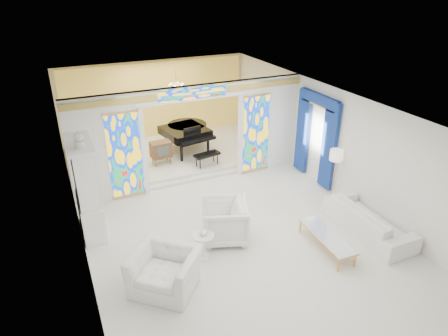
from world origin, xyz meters
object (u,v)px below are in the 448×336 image
tv_console (161,150)px  armchair_right (224,221)px  china_cabinet (87,189)px  sofa (369,220)px  armchair_left (165,271)px  grand_piano (187,131)px  coffee_table (327,236)px

tv_console → armchair_right: bearing=-90.5°
china_cabinet → sofa: china_cabinet is taller
armchair_left → grand_piano: 6.75m
china_cabinet → grand_piano: 5.13m
china_cabinet → armchair_right: bearing=-30.1°
china_cabinet → armchair_left: (1.06, -2.68, -0.75)m
armchair_left → grand_piano: grand_piano is taller
armchair_left → coffee_table: 3.77m
armchair_right → coffee_table: size_ratio=0.64×
armchair_right → sofa: size_ratio=0.44×
grand_piano → tv_console: 1.40m
china_cabinet → armchair_left: size_ratio=2.13×
coffee_table → tv_console: bearing=111.4°
coffee_table → armchair_right: bearing=146.2°
china_cabinet → tv_console: 3.80m
armchair_left → sofa: armchair_left is taller
armchair_left → sofa: size_ratio=0.53×
china_cabinet → grand_piano: size_ratio=0.98×
coffee_table → armchair_left: bearing=175.6°
grand_piano → tv_console: (-1.16, -0.75, -0.21)m
tv_console → china_cabinet: bearing=-137.1°
china_cabinet → armchair_right: size_ratio=2.54×
sofa → tv_console: bearing=33.5°
armchair_right → tv_console: bearing=-156.4°
sofa → grand_piano: grand_piano is taller
sofa → tv_console: (-3.59, 5.59, 0.31)m
armchair_left → grand_piano: (2.68, 6.18, 0.47)m
armchair_left → grand_piano: size_ratio=0.46×
armchair_left → tv_console: bearing=115.1°
armchair_left → armchair_right: 2.06m
china_cabinet → sofa: 6.84m
armchair_left → sofa: (5.11, -0.17, -0.06)m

